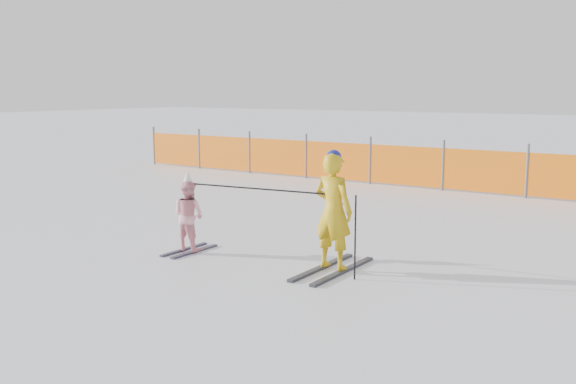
{
  "coord_description": "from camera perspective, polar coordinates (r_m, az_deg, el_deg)",
  "views": [
    {
      "loc": [
        5.14,
        -7.1,
        2.47
      ],
      "look_at": [
        0.0,
        0.5,
        1.0
      ],
      "focal_mm": 40.0,
      "sensor_mm": 36.0,
      "label": 1
    }
  ],
  "objects": [
    {
      "name": "adult",
      "position": [
        8.74,
        4.04,
        -1.74
      ],
      "size": [
        0.61,
        1.62,
        1.67
      ],
      "color": "black",
      "rests_on": "ground"
    },
    {
      "name": "ground",
      "position": [
        9.1,
        -1.78,
        -6.64
      ],
      "size": [
        120.0,
        120.0,
        0.0
      ],
      "primitive_type": "plane",
      "color": "white",
      "rests_on": "ground"
    },
    {
      "name": "child",
      "position": [
        9.92,
        -8.83,
        -2.02
      ],
      "size": [
        0.53,
        0.99,
        1.26
      ],
      "color": "black",
      "rests_on": "ground"
    },
    {
      "name": "safety_fence",
      "position": [
        16.75,
        9.37,
        2.42
      ],
      "size": [
        17.5,
        0.06,
        1.25
      ],
      "color": "#595960",
      "rests_on": "ground"
    },
    {
      "name": "ski_poles",
      "position": [
        8.9,
        0.04,
        -1.12
      ],
      "size": [
        2.7,
        0.31,
        1.13
      ],
      "color": "black",
      "rests_on": "ground"
    }
  ]
}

